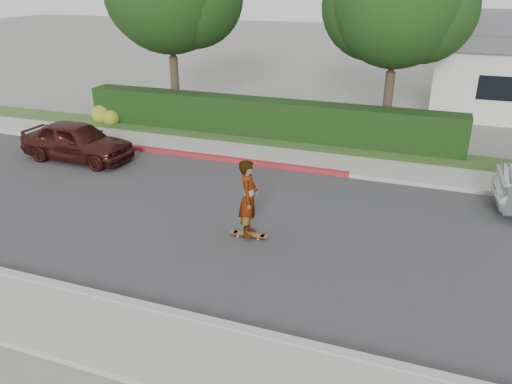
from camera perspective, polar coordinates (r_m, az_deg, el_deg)
ground at (r=12.61m, az=2.80°, el=-4.18°), size 120.00×120.00×0.00m
road at (r=12.61m, az=2.80°, el=-4.16°), size 60.00×8.00×0.01m
curb_near at (r=9.34m, az=-5.02°, el=-14.78°), size 60.00×0.20×0.15m
sidewalk_near at (r=8.74m, az=-7.60°, el=-18.22°), size 60.00×1.60×0.12m
curb_far at (r=16.21m, az=7.16°, el=2.41°), size 60.00×0.20×0.15m
curb_red_section at (r=17.89m, az=-8.64°, el=4.38°), size 12.00×0.21×0.15m
sidewalk_far at (r=17.04m, az=7.86°, el=3.38°), size 60.00×1.60×0.12m
planting_strip at (r=18.53m, az=8.96°, el=4.93°), size 60.00×1.60×0.10m
hedge at (r=19.63m, az=0.77°, el=8.40°), size 15.00×1.00×1.50m
flowering_shrub at (r=22.58m, az=-16.86°, el=8.32°), size 1.40×1.00×0.90m
tree_center at (r=19.98m, az=15.93°, el=19.93°), size 5.66×4.84×7.44m
skateboard at (r=12.15m, az=-0.81°, el=-4.85°), size 0.96×0.25×0.09m
skateboarder at (r=11.73m, az=-0.84°, el=-0.72°), size 0.56×0.75×1.89m
car_maroon at (r=18.16m, az=-19.78°, el=5.50°), size 4.00×1.72×1.35m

